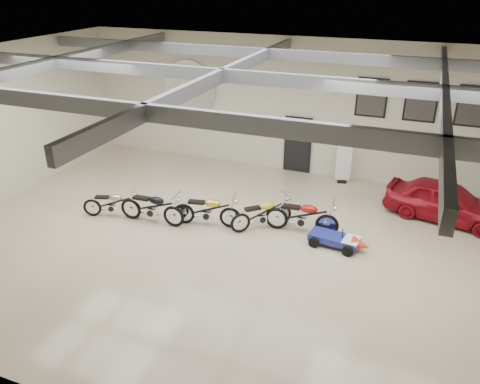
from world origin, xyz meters
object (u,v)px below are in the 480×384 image
at_px(motorcycle_black, 151,207).
at_px(vintage_car, 446,201).
at_px(motorcycle_gold, 207,210).
at_px(go_kart, 340,238).
at_px(motorcycle_yellow, 262,213).
at_px(banner_stand, 344,157).
at_px(motorcycle_red, 302,215).
at_px(motorcycle_silver, 111,203).

xyz_separation_m(motorcycle_black, vintage_car, (8.35, 3.50, 0.06)).
bearing_deg(motorcycle_gold, go_kart, -8.36).
distance_m(motorcycle_yellow, go_kart, 2.40).
distance_m(banner_stand, motorcycle_gold, 5.74).
bearing_deg(motorcycle_black, motorcycle_yellow, 13.43).
bearing_deg(vintage_car, motorcycle_gold, 125.83).
distance_m(motorcycle_red, vintage_car, 4.62).
bearing_deg(motorcycle_silver, banner_stand, 22.26).
xyz_separation_m(motorcycle_silver, go_kart, (7.00, 0.77, -0.16)).
relative_size(motorcycle_gold, vintage_car, 0.57).
bearing_deg(motorcycle_gold, motorcycle_black, -175.94).
height_order(motorcycle_yellow, vintage_car, vintage_car).
bearing_deg(vintage_car, go_kart, 147.61).
bearing_deg(motorcycle_gold, motorcycle_red, 1.75).
bearing_deg(go_kart, motorcycle_red, 167.25).
distance_m(banner_stand, motorcycle_red, 4.12).
distance_m(banner_stand, vintage_car, 3.84).
bearing_deg(motorcycle_red, motorcycle_black, -171.58).
bearing_deg(motorcycle_red, motorcycle_yellow, -175.13).
height_order(motorcycle_black, motorcycle_gold, motorcycle_black).
xyz_separation_m(motorcycle_red, vintage_car, (3.94, 2.41, 0.06)).
height_order(motorcycle_silver, motorcycle_red, motorcycle_red).
distance_m(motorcycle_gold, motorcycle_yellow, 1.65).
bearing_deg(motorcycle_red, vintage_car, 26.00).
relative_size(motorcycle_yellow, vintage_car, 0.54).
height_order(motorcycle_black, vintage_car, vintage_car).
height_order(banner_stand, motorcycle_yellow, banner_stand).
relative_size(motorcycle_silver, motorcycle_yellow, 0.93).
height_order(motorcycle_red, go_kart, motorcycle_red).
bearing_deg(go_kart, motorcycle_black, -166.26).
height_order(motorcycle_silver, motorcycle_gold, motorcycle_gold).
bearing_deg(motorcycle_yellow, motorcycle_silver, 149.68).
bearing_deg(motorcycle_yellow, banner_stand, 26.35).
relative_size(motorcycle_black, motorcycle_red, 0.99).
distance_m(motorcycle_silver, motorcycle_black, 1.39).
height_order(motorcycle_black, motorcycle_red, motorcycle_red).
xyz_separation_m(motorcycle_yellow, vintage_car, (5.11, 2.62, 0.11)).
xyz_separation_m(motorcycle_black, go_kart, (5.62, 0.65, -0.24)).
bearing_deg(motorcycle_silver, motorcycle_black, -12.99).
distance_m(banner_stand, motorcycle_yellow, 4.62).
relative_size(banner_stand, motorcycle_gold, 0.98).
distance_m(motorcycle_silver, motorcycle_gold, 3.08).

